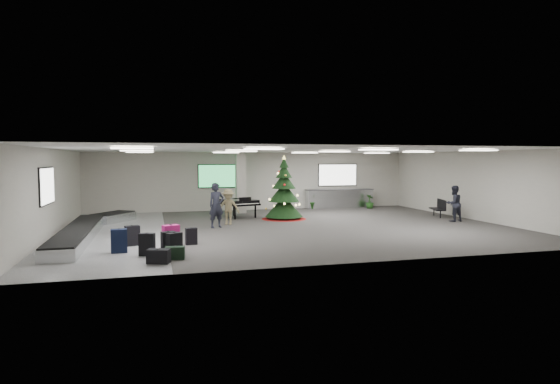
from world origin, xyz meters
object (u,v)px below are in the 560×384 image
object	(u,v)px
traveler_a	(216,205)
potted_plant_left	(312,201)
bench	(439,207)
service_counter	(339,198)
traveler_bench	(454,204)
pink_suitcase	(171,237)
grand_piano	(240,202)
christmas_tree	(284,197)
traveler_b	(228,207)
baggage_carousel	(87,230)
potted_plant_right	(370,201)

from	to	relation	value
traveler_a	potted_plant_left	bearing A→B (deg)	22.96
bench	potted_plant_left	distance (m)	7.01
service_counter	potted_plant_left	size ratio (longest dim) A/B	4.60
potted_plant_left	traveler_bench	bearing A→B (deg)	-57.08
traveler_bench	pink_suitcase	bearing A→B (deg)	8.23
pink_suitcase	traveler_a	bearing A→B (deg)	45.35
pink_suitcase	grand_piano	xyz separation A→B (m)	(3.54, 7.50, 0.34)
pink_suitcase	bench	bearing A→B (deg)	1.54
christmas_tree	traveler_a	distance (m)	3.97
service_counter	christmas_tree	bearing A→B (deg)	-137.68
traveler_a	traveler_b	size ratio (longest dim) A/B	1.21
grand_piano	potted_plant_left	world-z (taller)	grand_piano
traveler_bench	bench	bearing A→B (deg)	-109.33
baggage_carousel	potted_plant_left	bearing A→B (deg)	30.64
christmas_tree	bench	xyz separation A→B (m)	(7.55, -1.18, -0.54)
potted_plant_right	bench	bearing A→B (deg)	-71.29
service_counter	traveler_b	xyz separation A→B (m)	(-7.32, -5.25, 0.22)
traveler_bench	christmas_tree	bearing A→B (deg)	-28.85
grand_piano	traveler_b	size ratio (longest dim) A/B	1.36
pink_suitcase	christmas_tree	world-z (taller)	christmas_tree
pink_suitcase	christmas_tree	bearing A→B (deg)	29.29
grand_piano	potted_plant_right	size ratio (longest dim) A/B	2.57
baggage_carousel	potted_plant_left	distance (m)	12.92
pink_suitcase	grand_piano	world-z (taller)	grand_piano
pink_suitcase	service_counter	bearing A→B (deg)	26.33
bench	potted_plant_right	size ratio (longest dim) A/B	1.77
bench	christmas_tree	bearing A→B (deg)	-171.22
baggage_carousel	traveler_a	distance (m)	5.00
baggage_carousel	grand_piano	bearing A→B (deg)	30.65
traveler_bench	potted_plant_left	xyz separation A→B (m)	(-4.41, 6.81, -0.37)
baggage_carousel	traveler_bench	world-z (taller)	traveler_bench
service_counter	potted_plant_left	bearing A→B (deg)	-175.04
bench	service_counter	bearing A→B (deg)	137.72
service_counter	traveler_b	bearing A→B (deg)	-144.36
grand_piano	potted_plant_left	bearing A→B (deg)	14.73
potted_plant_right	traveler_b	bearing A→B (deg)	-153.37
grand_piano	potted_plant_right	bearing A→B (deg)	-1.06
christmas_tree	potted_plant_left	size ratio (longest dim) A/B	3.42
traveler_a	potted_plant_left	size ratio (longest dim) A/B	2.10
traveler_bench	potted_plant_right	distance (m)	6.27
traveler_bench	potted_plant_right	size ratio (longest dim) A/B	2.01
traveler_b	grand_piano	bearing A→B (deg)	86.88
potted_plant_left	potted_plant_right	size ratio (longest dim) A/B	1.09
traveler_b	baggage_carousel	bearing A→B (deg)	-146.35
baggage_carousel	potted_plant_right	bearing A→B (deg)	22.39
grand_piano	bench	bearing A→B (deg)	-29.99
service_counter	potted_plant_right	distance (m)	1.74
baggage_carousel	service_counter	xyz separation A→B (m)	(12.84, 6.73, 0.33)
traveler_b	traveler_bench	xyz separation A→B (m)	(10.00, -1.71, 0.05)
service_counter	pink_suitcase	distance (m)	14.39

